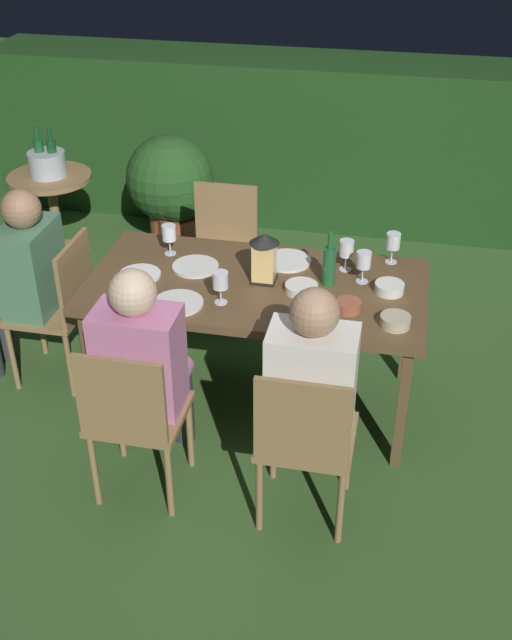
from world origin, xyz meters
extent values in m
plane|color=#385B28|center=(0.00, 0.00, 0.00)|extent=(16.00, 16.00, 0.00)
cube|color=brown|center=(0.00, 0.00, 0.73)|extent=(1.73, 0.88, 0.04)
cube|color=brown|center=(-0.79, -0.37, 0.35)|extent=(0.05, 0.05, 0.70)
cube|color=brown|center=(0.79, -0.37, 0.35)|extent=(0.05, 0.05, 0.70)
cube|color=brown|center=(-0.79, 0.37, 0.35)|extent=(0.05, 0.05, 0.70)
cube|color=brown|center=(0.79, 0.37, 0.35)|extent=(0.05, 0.05, 0.70)
cube|color=#937047|center=(0.39, -0.76, 0.43)|extent=(0.42, 0.40, 0.03)
cube|color=#937047|center=(0.39, -0.95, 0.66)|extent=(0.40, 0.02, 0.42)
cylinder|color=#937047|center=(0.21, -0.59, 0.21)|extent=(0.03, 0.03, 0.42)
cylinder|color=#937047|center=(0.57, -0.59, 0.21)|extent=(0.03, 0.03, 0.42)
cylinder|color=#937047|center=(0.21, -0.93, 0.21)|extent=(0.03, 0.03, 0.42)
cylinder|color=#937047|center=(0.57, -0.93, 0.21)|extent=(0.03, 0.03, 0.42)
cube|color=white|center=(0.39, -0.70, 0.70)|extent=(0.38, 0.24, 0.50)
sphere|color=tan|center=(0.39, -0.70, 1.04)|extent=(0.21, 0.21, 0.21)
cylinder|color=white|center=(0.30, -0.56, 0.46)|extent=(0.13, 0.36, 0.13)
cylinder|color=white|center=(0.48, -0.56, 0.46)|extent=(0.13, 0.36, 0.13)
cylinder|color=#333338|center=(0.30, -0.40, 0.23)|extent=(0.11, 0.11, 0.45)
cylinder|color=#333338|center=(0.48, -0.40, 0.23)|extent=(0.11, 0.11, 0.45)
cube|color=#937047|center=(-0.39, -0.76, 0.43)|extent=(0.42, 0.40, 0.03)
cube|color=#937047|center=(-0.39, -0.95, 0.66)|extent=(0.40, 0.02, 0.42)
cylinder|color=#937047|center=(-0.57, -0.59, 0.21)|extent=(0.03, 0.03, 0.42)
cylinder|color=#937047|center=(-0.21, -0.59, 0.21)|extent=(0.03, 0.03, 0.42)
cylinder|color=#937047|center=(-0.57, -0.93, 0.21)|extent=(0.03, 0.03, 0.42)
cylinder|color=#937047|center=(-0.21, -0.93, 0.21)|extent=(0.03, 0.03, 0.42)
cube|color=#C675A3|center=(-0.39, -0.70, 0.70)|extent=(0.38, 0.24, 0.50)
sphere|color=beige|center=(-0.39, -0.70, 1.04)|extent=(0.21, 0.21, 0.21)
cylinder|color=#C675A3|center=(-0.48, -0.56, 0.46)|extent=(0.13, 0.36, 0.13)
cylinder|color=#C675A3|center=(-0.30, -0.56, 0.46)|extent=(0.13, 0.36, 0.13)
cylinder|color=#333338|center=(-0.48, -0.40, 0.23)|extent=(0.11, 0.11, 0.45)
cylinder|color=#333338|center=(-0.30, -0.40, 0.23)|extent=(0.11, 0.11, 0.45)
cube|color=#937047|center=(-1.18, 0.00, 0.43)|extent=(0.40, 0.42, 0.03)
cube|color=#937047|center=(-1.00, 0.00, 0.66)|extent=(0.03, 0.40, 0.42)
cylinder|color=#937047|center=(-1.35, -0.18, 0.21)|extent=(0.03, 0.03, 0.42)
cylinder|color=#937047|center=(-1.35, 0.18, 0.21)|extent=(0.03, 0.03, 0.42)
cylinder|color=#937047|center=(-1.01, -0.18, 0.21)|extent=(0.03, 0.03, 0.42)
cylinder|color=#937047|center=(-1.01, 0.18, 0.21)|extent=(0.03, 0.03, 0.42)
cube|color=#4C7A5B|center=(-1.24, 0.00, 0.70)|extent=(0.24, 0.38, 0.50)
sphere|color=#997051|center=(-1.24, 0.00, 1.04)|extent=(0.21, 0.21, 0.21)
cylinder|color=#4C7A5B|center=(-1.38, -0.09, 0.46)|extent=(0.36, 0.13, 0.13)
cylinder|color=#4C7A5B|center=(-1.38, 0.09, 0.46)|extent=(0.36, 0.13, 0.13)
cylinder|color=#333338|center=(-1.54, 0.09, 0.23)|extent=(0.11, 0.11, 0.45)
cube|color=#937047|center=(-0.39, 0.76, 0.43)|extent=(0.42, 0.40, 0.03)
cube|color=#937047|center=(-0.39, 0.95, 0.66)|extent=(0.40, 0.03, 0.42)
cylinder|color=#937047|center=(-0.21, 0.59, 0.21)|extent=(0.03, 0.03, 0.42)
cylinder|color=#937047|center=(-0.57, 0.59, 0.21)|extent=(0.03, 0.03, 0.42)
cylinder|color=#937047|center=(-0.21, 0.93, 0.21)|extent=(0.03, 0.03, 0.42)
cylinder|color=#937047|center=(-0.57, 0.93, 0.21)|extent=(0.03, 0.03, 0.42)
cube|color=black|center=(0.04, 0.03, 0.76)|extent=(0.12, 0.12, 0.01)
cube|color=#F9D17A|center=(0.04, 0.03, 0.86)|extent=(0.11, 0.11, 0.20)
cone|color=black|center=(0.04, 0.03, 0.99)|extent=(0.15, 0.15, 0.05)
cylinder|color=#1E5B2D|center=(0.36, 0.07, 0.85)|extent=(0.07, 0.07, 0.20)
cylinder|color=#1E5B2D|center=(0.36, 0.07, 0.99)|extent=(0.03, 0.03, 0.09)
cylinder|color=silver|center=(0.43, 0.23, 0.75)|extent=(0.06, 0.06, 0.00)
cylinder|color=silver|center=(0.43, 0.23, 0.79)|extent=(0.01, 0.01, 0.08)
cylinder|color=silver|center=(0.43, 0.23, 0.87)|extent=(0.08, 0.08, 0.08)
cylinder|color=maroon|center=(0.43, 0.23, 0.85)|extent=(0.07, 0.07, 0.03)
cylinder|color=silver|center=(0.66, 0.37, 0.75)|extent=(0.06, 0.06, 0.00)
cylinder|color=silver|center=(0.66, 0.37, 0.79)|extent=(0.01, 0.01, 0.08)
cylinder|color=silver|center=(0.66, 0.37, 0.87)|extent=(0.08, 0.08, 0.08)
cylinder|color=maroon|center=(0.66, 0.37, 0.85)|extent=(0.07, 0.07, 0.03)
cylinder|color=silver|center=(-0.52, 0.22, 0.75)|extent=(0.06, 0.06, 0.00)
cylinder|color=silver|center=(-0.52, 0.22, 0.79)|extent=(0.01, 0.01, 0.08)
cylinder|color=silver|center=(-0.52, 0.22, 0.87)|extent=(0.08, 0.08, 0.08)
cylinder|color=maroon|center=(-0.52, 0.22, 0.85)|extent=(0.07, 0.07, 0.03)
cylinder|color=silver|center=(-0.13, -0.22, 0.75)|extent=(0.06, 0.06, 0.00)
cylinder|color=silver|center=(-0.13, -0.22, 0.79)|extent=(0.01, 0.01, 0.08)
cylinder|color=silver|center=(-0.13, -0.22, 0.87)|extent=(0.08, 0.08, 0.08)
cylinder|color=maroon|center=(-0.13, -0.22, 0.85)|extent=(0.07, 0.07, 0.03)
cylinder|color=silver|center=(0.53, 0.12, 0.75)|extent=(0.06, 0.06, 0.00)
cylinder|color=silver|center=(0.53, 0.12, 0.79)|extent=(0.01, 0.01, 0.08)
cylinder|color=silver|center=(0.53, 0.12, 0.87)|extent=(0.08, 0.08, 0.08)
cylinder|color=maroon|center=(0.53, 0.12, 0.85)|extent=(0.07, 0.07, 0.03)
cylinder|color=white|center=(-0.60, -0.05, 0.76)|extent=(0.22, 0.22, 0.01)
cylinder|color=silver|center=(-0.35, 0.09, 0.76)|extent=(0.25, 0.25, 0.01)
cylinder|color=white|center=(0.12, 0.26, 0.76)|extent=(0.26, 0.26, 0.01)
cylinder|color=silver|center=(-0.33, -0.28, 0.76)|extent=(0.25, 0.25, 0.01)
cylinder|color=silver|center=(0.24, -0.04, 0.77)|extent=(0.17, 0.17, 0.04)
cylinder|color=#424C1E|center=(0.24, -0.04, 0.78)|extent=(0.14, 0.14, 0.01)
cylinder|color=silver|center=(0.67, 0.05, 0.77)|extent=(0.15, 0.15, 0.05)
cylinder|color=tan|center=(0.67, 0.05, 0.78)|extent=(0.12, 0.12, 0.01)
cylinder|color=#BCAD8E|center=(0.72, -0.26, 0.77)|extent=(0.14, 0.14, 0.05)
cylinder|color=#477533|center=(0.72, -0.26, 0.78)|extent=(0.12, 0.12, 0.02)
cylinder|color=#9E5138|center=(0.49, -0.17, 0.77)|extent=(0.13, 0.13, 0.05)
cylinder|color=beige|center=(0.49, -0.17, 0.78)|extent=(0.11, 0.11, 0.02)
cylinder|color=#937047|center=(-1.79, 1.39, 0.62)|extent=(0.59, 0.59, 0.03)
cylinder|color=#937047|center=(-1.79, 1.39, 0.30)|extent=(0.07, 0.07, 0.60)
cylinder|color=#937047|center=(-1.79, 1.39, 0.01)|extent=(0.44, 0.44, 0.02)
cylinder|color=#B2B7BF|center=(-1.79, 1.39, 0.72)|extent=(0.26, 0.26, 0.17)
cylinder|color=white|center=(-1.79, 1.39, 0.77)|extent=(0.23, 0.23, 0.04)
cylinder|color=#195128|center=(-1.83, 1.39, 0.81)|extent=(0.07, 0.07, 0.16)
cylinder|color=#195128|center=(-1.83, 1.39, 0.94)|extent=(0.03, 0.03, 0.09)
cylinder|color=#144723|center=(-1.74, 1.40, 0.81)|extent=(0.07, 0.07, 0.16)
cylinder|color=#144723|center=(-1.74, 1.40, 0.94)|extent=(0.03, 0.03, 0.09)
cube|color=#1E4219|center=(0.00, 2.51, 0.63)|extent=(5.29, 0.69, 1.26)
cylinder|color=#9E5133|center=(-1.00, 1.71, 0.14)|extent=(0.34, 0.34, 0.29)
sphere|color=#234C1E|center=(-1.00, 1.71, 0.56)|extent=(0.64, 0.64, 0.64)
cylinder|color=brown|center=(-0.92, 1.62, 0.15)|extent=(0.32, 0.32, 0.30)
sphere|color=#1E4219|center=(-0.92, 1.62, 0.48)|extent=(0.41, 0.41, 0.41)
camera|label=1|loc=(0.69, -3.33, 2.69)|focal=43.10mm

